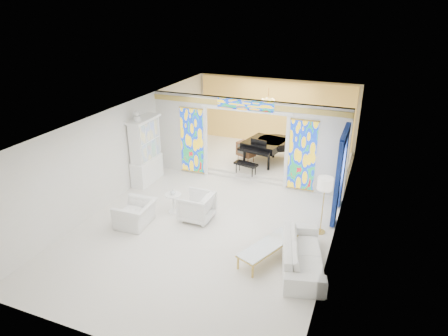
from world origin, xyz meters
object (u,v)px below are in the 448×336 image
at_px(armchair_right, 197,207).
at_px(grand_piano, 269,144).
at_px(tv_console, 246,149).
at_px(china_cabinet, 146,151).
at_px(coffee_table, 268,245).
at_px(sofa, 302,254).
at_px(armchair_left, 136,214).

height_order(armchair_right, grand_piano, grand_piano).
xyz_separation_m(armchair_right, tv_console, (0.00, 4.51, 0.26)).
height_order(grand_piano, tv_console, grand_piano).
distance_m(armchair_right, tv_console, 4.52).
xyz_separation_m(china_cabinet, coffee_table, (5.29, -2.86, -0.79)).
height_order(coffee_table, grand_piano, grand_piano).
xyz_separation_m(sofa, grand_piano, (-2.54, 5.91, 0.54)).
bearing_deg(tv_console, armchair_left, -82.13).
distance_m(sofa, tv_console, 6.56).
xyz_separation_m(china_cabinet, armchair_right, (2.78, -1.75, -0.75)).
height_order(armchair_left, tv_console, tv_console).
distance_m(armchair_left, tv_console, 5.67).
height_order(china_cabinet, coffee_table, china_cabinet).
relative_size(armchair_left, grand_piano, 0.40).
bearing_deg(grand_piano, sofa, -54.92).
bearing_deg(coffee_table, china_cabinet, 151.66).
relative_size(coffee_table, tv_console, 2.41).
bearing_deg(china_cabinet, tv_console, 44.73).
height_order(armchair_right, coffee_table, armchair_right).
height_order(armchair_left, armchair_right, armchair_right).
xyz_separation_m(coffee_table, grand_piano, (-1.67, 5.92, 0.52)).
relative_size(china_cabinet, armchair_left, 2.49).
bearing_deg(grand_piano, armchair_left, -100.43).
distance_m(sofa, coffee_table, 0.87).
relative_size(china_cabinet, tv_console, 3.41).
bearing_deg(tv_console, grand_piano, 43.14).
xyz_separation_m(armchair_left, sofa, (4.89, -0.16, 0.00)).
xyz_separation_m(grand_piano, tv_console, (-0.84, -0.30, -0.21)).
distance_m(china_cabinet, armchair_right, 3.37).
distance_m(armchair_left, coffee_table, 4.03).
bearing_deg(armchair_right, grand_piano, 170.55).
bearing_deg(tv_console, china_cabinet, -111.89).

